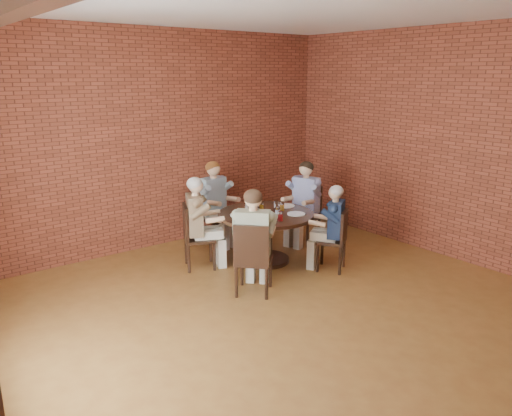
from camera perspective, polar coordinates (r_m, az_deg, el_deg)
floor at (r=5.72m, az=5.64°, el=-13.31°), size 7.00×7.00×0.00m
wall_back at (r=7.99m, az=-11.65°, el=7.52°), size 7.00×0.00×7.00m
wall_right at (r=7.72m, az=23.93°, el=6.28°), size 0.00×7.00×7.00m
dining_table at (r=7.33m, az=1.10°, el=-2.24°), size 1.40×1.40×0.75m
chair_a at (r=8.27m, az=5.80°, el=-0.39°), size 0.54×0.54×0.95m
diner_a at (r=8.16m, az=5.52°, el=0.57°), size 0.78×0.70×1.35m
chair_b at (r=8.18m, az=-5.05°, el=-0.52°), size 0.49×0.49×0.95m
diner_b at (r=8.08m, az=-4.67°, el=0.49°), size 0.63×0.73×1.36m
chair_c at (r=7.15m, az=-7.15°, el=-2.98°), size 0.56×0.56×0.93m
diner_c at (r=7.12m, az=-6.52°, el=-1.75°), size 0.80×0.74×1.32m
chair_d at (r=6.22m, az=-0.39°, el=-5.59°), size 0.62×0.62×0.95m
diner_d at (r=6.25m, az=-0.26°, el=-3.88°), size 0.86×0.85×1.36m
chair_e at (r=7.10m, az=9.19°, el=-3.39°), size 0.52×0.52×0.88m
diner_e at (r=7.07m, az=8.67°, el=-2.32°), size 0.70×0.74×1.23m
plate_a at (r=7.64m, az=3.47°, el=0.25°), size 0.26×0.26×0.01m
plate_b at (r=7.58m, az=-0.22°, el=0.16°), size 0.26×0.26×0.01m
plate_c at (r=7.14m, az=-1.93°, el=-0.80°), size 0.26×0.26×0.01m
plate_d at (r=7.21m, az=4.61°, el=-0.67°), size 0.26×0.26×0.01m
glass_a at (r=7.40m, az=2.32°, el=0.28°), size 0.07×0.07×0.14m
glass_b at (r=7.37m, az=0.61°, el=0.23°), size 0.07×0.07×0.14m
glass_c at (r=7.35m, az=-1.01°, el=0.18°), size 0.07×0.07×0.14m
glass_d at (r=7.15m, az=-0.55°, el=-0.23°), size 0.07×0.07×0.14m
glass_e at (r=7.06m, az=0.13°, el=-0.44°), size 0.07×0.07×0.14m
glass_f at (r=6.86m, az=2.79°, el=-0.92°), size 0.07×0.07×0.14m
glass_g at (r=7.08m, az=2.48°, el=-0.41°), size 0.07×0.07×0.14m
glass_h at (r=7.36m, az=2.98°, el=0.19°), size 0.07×0.07×0.14m
smartphone at (r=7.25m, az=5.28°, el=-0.62°), size 0.08×0.13×0.01m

